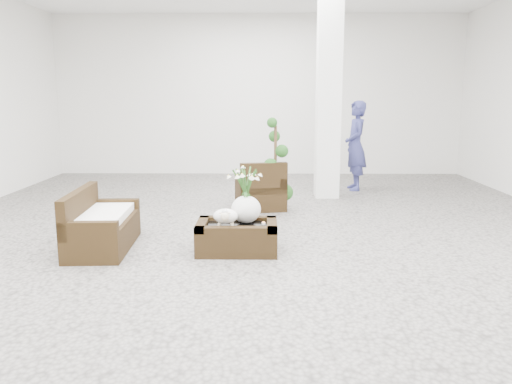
{
  "coord_description": "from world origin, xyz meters",
  "views": [
    {
      "loc": [
        0.07,
        -6.09,
        1.74
      ],
      "look_at": [
        0.0,
        -0.1,
        0.62
      ],
      "focal_mm": 36.06,
      "sensor_mm": 36.0,
      "label": 1
    }
  ],
  "objects_px": {
    "loveseat": "(103,219)",
    "topiary": "(275,165)",
    "coffee_table": "(237,238)",
    "armchair": "(260,185)"
  },
  "relations": [
    {
      "from": "coffee_table",
      "to": "topiary",
      "type": "relative_size",
      "value": 0.64
    },
    {
      "from": "armchair",
      "to": "coffee_table",
      "type": "bearing_deg",
      "value": 72.81
    },
    {
      "from": "loveseat",
      "to": "topiary",
      "type": "height_order",
      "value": "topiary"
    },
    {
      "from": "coffee_table",
      "to": "armchair",
      "type": "height_order",
      "value": "armchair"
    },
    {
      "from": "loveseat",
      "to": "topiary",
      "type": "xyz_separation_m",
      "value": [
        2.04,
        2.06,
        0.35
      ]
    },
    {
      "from": "topiary",
      "to": "coffee_table",
      "type": "bearing_deg",
      "value": -102.65
    },
    {
      "from": "coffee_table",
      "to": "loveseat",
      "type": "height_order",
      "value": "loveseat"
    },
    {
      "from": "topiary",
      "to": "loveseat",
      "type": "bearing_deg",
      "value": -134.74
    },
    {
      "from": "loveseat",
      "to": "topiary",
      "type": "relative_size",
      "value": 0.92
    },
    {
      "from": "coffee_table",
      "to": "armchair",
      "type": "distance_m",
      "value": 2.31
    }
  ]
}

